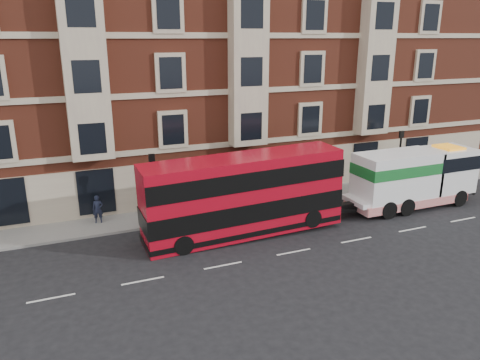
% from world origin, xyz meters
% --- Properties ---
extents(ground, '(120.00, 120.00, 0.00)m').
position_xyz_m(ground, '(0.00, 0.00, 0.00)').
color(ground, black).
rests_on(ground, ground).
extents(sidewalk, '(90.00, 3.00, 0.15)m').
position_xyz_m(sidewalk, '(0.00, 7.50, 0.07)').
color(sidewalk, slate).
rests_on(sidewalk, ground).
extents(victorian_terrace, '(45.00, 12.00, 20.40)m').
position_xyz_m(victorian_terrace, '(0.50, 15.00, 10.07)').
color(victorian_terrace, brown).
rests_on(victorian_terrace, ground).
extents(lamp_post_west, '(0.35, 0.15, 4.35)m').
position_xyz_m(lamp_post_west, '(-6.00, 6.20, 2.68)').
color(lamp_post_west, black).
rests_on(lamp_post_west, sidewalk).
extents(lamp_post_east, '(0.35, 0.15, 4.35)m').
position_xyz_m(lamp_post_east, '(12.00, 6.20, 2.68)').
color(lamp_post_east, black).
rests_on(lamp_post_east, sidewalk).
extents(double_decker_bus, '(11.45, 2.63, 4.64)m').
position_xyz_m(double_decker_bus, '(-1.58, 3.14, 2.46)').
color(double_decker_bus, '#AE091B').
rests_on(double_decker_bus, ground).
extents(tow_truck, '(9.17, 2.71, 3.82)m').
position_xyz_m(tow_truck, '(10.48, 3.14, 2.03)').
color(tow_truck, white).
rests_on(tow_truck, ground).
extents(pedestrian, '(0.66, 0.47, 1.70)m').
position_xyz_m(pedestrian, '(-9.09, 7.85, 1.00)').
color(pedestrian, black).
rests_on(pedestrian, sidewalk).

